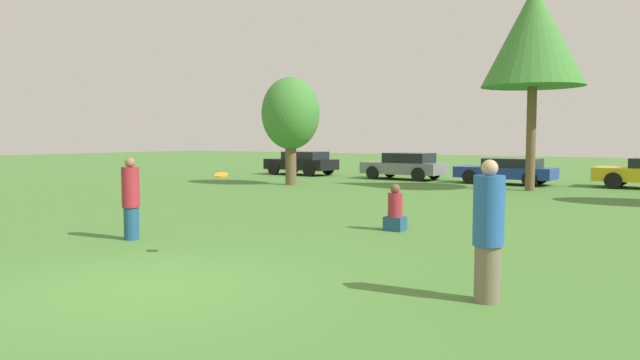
# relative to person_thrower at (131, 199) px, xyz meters

# --- Properties ---
(ground_plane) EXTENTS (120.00, 120.00, 0.00)m
(ground_plane) POSITION_rel_person_thrower_xyz_m (3.22, -2.34, -0.82)
(ground_plane) COLOR #477A33
(person_thrower) EXTENTS (0.35, 0.35, 1.64)m
(person_thrower) POSITION_rel_person_thrower_xyz_m (0.00, 0.00, 0.00)
(person_thrower) COLOR navy
(person_thrower) RESTS_ON ground
(person_catcher) EXTENTS (0.38, 0.38, 1.77)m
(person_catcher) POSITION_rel_person_thrower_xyz_m (7.31, -0.53, 0.06)
(person_catcher) COLOR #726651
(person_catcher) RESTS_ON ground
(frisbee) EXTENTS (0.23, 0.23, 0.10)m
(frisbee) POSITION_rel_person_thrower_xyz_m (2.80, -0.41, 0.59)
(frisbee) COLOR orange
(bystander_sitting) EXTENTS (0.42, 0.35, 1.03)m
(bystander_sitting) POSITION_rel_person_thrower_xyz_m (3.92, 3.90, -0.40)
(bystander_sitting) COLOR navy
(bystander_sitting) RESTS_ON ground
(tree_0) EXTENTS (2.49, 2.49, 4.61)m
(tree_0) POSITION_rel_person_thrower_xyz_m (-5.28, 12.72, 2.20)
(tree_0) COLOR brown
(tree_0) RESTS_ON ground
(tree_1) EXTENTS (3.81, 3.81, 7.77)m
(tree_1) POSITION_rel_person_thrower_xyz_m (4.05, 15.48, 5.01)
(tree_1) COLOR brown
(tree_1) RESTS_ON ground
(parked_car_black) EXTENTS (3.93, 2.06, 1.27)m
(parked_car_black) POSITION_rel_person_thrower_xyz_m (-8.66, 18.43, -0.14)
(parked_car_black) COLOR black
(parked_car_black) RESTS_ON ground
(parked_car_grey) EXTENTS (3.98, 2.06, 1.29)m
(parked_car_grey) POSITION_rel_person_thrower_xyz_m (-2.50, 18.34, -0.14)
(parked_car_grey) COLOR slate
(parked_car_grey) RESTS_ON ground
(parked_car_blue) EXTENTS (4.21, 1.93, 1.13)m
(parked_car_blue) POSITION_rel_person_thrower_xyz_m (2.45, 18.10, -0.21)
(parked_car_blue) COLOR #1E389E
(parked_car_blue) RESTS_ON ground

